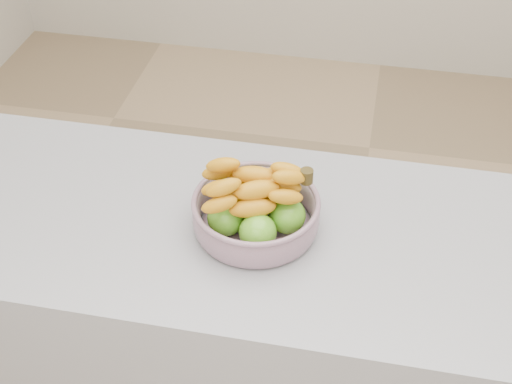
% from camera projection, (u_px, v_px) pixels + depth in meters
% --- Properties ---
extents(ground, '(4.00, 4.00, 0.00)m').
position_uv_depth(ground, '(340.00, 367.00, 2.34)').
color(ground, '#A18563').
rests_on(ground, ground).
extents(counter, '(2.00, 0.60, 0.90)m').
position_uv_depth(counter, '(339.00, 370.00, 1.79)').
color(counter, gray).
rests_on(counter, ground).
extents(fruit_bowl, '(0.27, 0.27, 0.15)m').
position_uv_depth(fruit_bowl, '(256.00, 210.00, 1.50)').
color(fruit_bowl, '#8895A3').
rests_on(fruit_bowl, counter).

